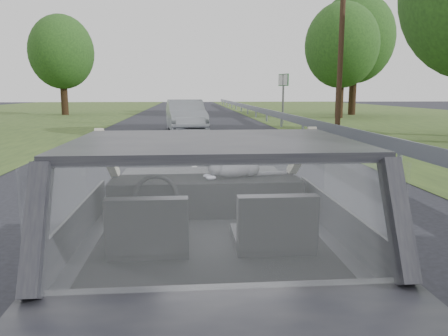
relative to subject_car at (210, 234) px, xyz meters
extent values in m
plane|color=black|center=(0.00, 0.00, -0.72)|extent=(140.00, 140.00, 0.00)
cube|color=black|center=(0.00, 0.00, 0.00)|extent=(1.80, 4.00, 1.45)
cube|color=black|center=(0.00, 0.62, 0.12)|extent=(1.58, 0.45, 0.30)
cube|color=#28272D|center=(-0.40, -0.29, 0.16)|extent=(0.50, 0.72, 0.42)
cube|color=#28272D|center=(0.40, -0.29, 0.16)|extent=(0.50, 0.72, 0.42)
torus|color=black|center=(-0.40, 0.33, 0.20)|extent=(0.36, 0.36, 0.04)
ellipsoid|color=slate|center=(0.25, 0.65, 0.36)|extent=(0.60, 0.31, 0.26)
cube|color=gray|center=(4.30, 10.00, -0.15)|extent=(0.05, 90.00, 0.32)
imported|color=#A2A9B4|center=(-0.22, 15.68, -0.04)|extent=(2.06, 4.33, 1.38)
cube|color=#1D6727|center=(4.97, 20.26, 0.59)|extent=(0.40, 1.04, 2.63)
cylinder|color=#3E2B21|center=(6.58, 16.18, 2.84)|extent=(0.27, 0.27, 7.12)
camera|label=1|loc=(-0.15, -2.97, 1.00)|focal=35.00mm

